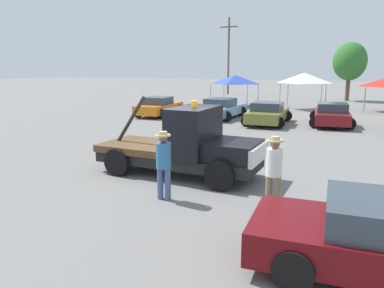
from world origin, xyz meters
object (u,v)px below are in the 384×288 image
parked_car_orange (159,107)px  parked_car_maroon (332,114)px  person_near_truck (274,167)px  tree_left (350,61)px  utility_pole (229,54)px  person_at_hood (164,160)px  canopy_tent_blue (235,80)px  parked_car_olive (268,113)px  canopy_tent_white (304,78)px  tow_truck (187,147)px  parked_car_skyblue (221,108)px

parked_car_orange → parked_car_maroon: same height
person_near_truck → tree_left: tree_left is taller
parked_car_maroon → tree_left: size_ratio=0.80×
utility_pole → person_at_hood: bearing=-72.6°
canopy_tent_blue → parked_car_maroon: bearing=-41.6°
canopy_tent_blue → tree_left: tree_left is taller
parked_car_olive → canopy_tent_white: size_ratio=1.46×
tow_truck → canopy_tent_blue: canopy_tent_blue is taller
canopy_tent_white → utility_pole: 17.20m
parked_car_skyblue → canopy_tent_white: 8.82m
canopy_tent_blue → parked_car_skyblue: bearing=-77.7°
parked_car_maroon → canopy_tent_white: (-2.88, 7.72, 1.85)m
canopy_tent_blue → utility_pole: bearing=112.3°
parked_car_olive → canopy_tent_white: canopy_tent_white is taller
parked_car_orange → canopy_tent_blue: bearing=-21.7°
parked_car_skyblue → person_near_truck: bearing=-153.8°
parked_car_maroon → tree_left: 17.61m
parked_car_skyblue → canopy_tent_blue: size_ratio=1.35×
tree_left → person_near_truck: bearing=-89.8°
person_near_truck → utility_pole: (-13.95, 35.22, 3.72)m
tow_truck → parked_car_orange: 14.74m
parked_car_orange → parked_car_olive: bearing=-97.0°
person_at_hood → parked_car_orange: bearing=26.5°
person_at_hood → parked_car_maroon: bearing=-14.6°
person_near_truck → parked_car_skyblue: 16.27m
parked_car_orange → parked_car_skyblue: 4.44m
parked_car_olive → utility_pole: (-10.43, 21.77, 4.15)m
parked_car_maroon → canopy_tent_blue: canopy_tent_blue is taller
person_at_hood → parked_car_orange: size_ratio=0.41×
tow_truck → parked_car_skyblue: 13.55m
tow_truck → parked_car_skyblue: (-3.81, 13.00, -0.29)m
canopy_tent_white → utility_pole: utility_pole is taller
utility_pole → person_near_truck: bearing=-68.4°
tow_truck → tree_left: (3.06, 30.18, 2.91)m
canopy_tent_blue → canopy_tent_white: 5.75m
parked_car_olive → tree_left: (3.41, 18.42, 3.20)m
parked_car_orange → tree_left: size_ratio=0.78×
parked_car_maroon → tow_truck: bearing=158.6°
parked_car_orange → canopy_tent_white: bearing=-48.9°
tow_truck → canopy_tent_white: 20.64m
person_near_truck → parked_car_olive: size_ratio=0.40×
tow_truck → person_at_hood: bearing=-79.8°
person_at_hood → parked_car_olive: person_at_hood is taller
parked_car_skyblue → parked_car_olive: (3.46, -1.24, 0.00)m
parked_car_orange → parked_car_maroon: size_ratio=0.97×
parked_car_orange → canopy_tent_white: size_ratio=1.42×
parked_car_orange → parked_car_olive: size_ratio=0.97×
tree_left → parked_car_olive: bearing=-100.5°
parked_car_maroon → parked_car_olive: bearing=99.9°
tow_truck → person_at_hood: tow_truck is taller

